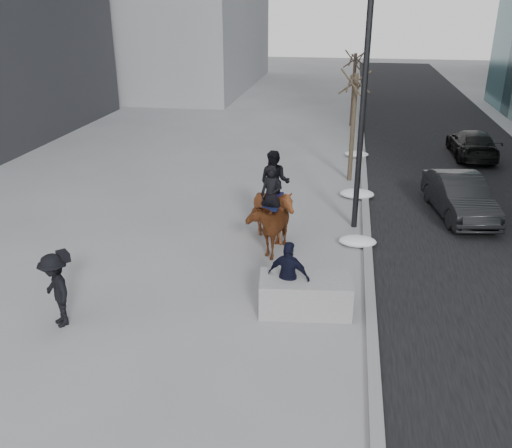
% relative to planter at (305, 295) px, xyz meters
% --- Properties ---
extents(ground, '(120.00, 120.00, 0.00)m').
position_rel_planter_xyz_m(ground, '(-1.44, 0.36, -0.43)').
color(ground, gray).
rests_on(ground, ground).
extents(road, '(8.00, 90.00, 0.01)m').
position_rel_planter_xyz_m(road, '(5.56, 10.36, -0.42)').
color(road, black).
rests_on(road, ground).
extents(curb, '(0.25, 90.00, 0.12)m').
position_rel_planter_xyz_m(curb, '(1.56, 10.36, -0.37)').
color(curb, gray).
rests_on(curb, ground).
extents(planter, '(2.26, 1.31, 0.86)m').
position_rel_planter_xyz_m(planter, '(0.00, 0.00, 0.00)').
color(planter, '#949497').
rests_on(planter, ground).
extents(car_near, '(2.12, 4.43, 1.40)m').
position_rel_planter_xyz_m(car_near, '(4.66, 7.03, 0.27)').
color(car_near, black).
rests_on(car_near, ground).
extents(car_far, '(1.82, 4.41, 1.28)m').
position_rel_planter_xyz_m(car_far, '(6.55, 14.87, 0.21)').
color(car_far, black).
rests_on(car_far, ground).
extents(tree_near, '(1.20, 1.20, 4.74)m').
position_rel_planter_xyz_m(tree_near, '(0.96, 10.40, 1.94)').
color(tree_near, '#362A1F').
rests_on(tree_near, ground).
extents(tree_far, '(1.20, 1.20, 4.53)m').
position_rel_planter_xyz_m(tree_far, '(0.96, 20.80, 1.83)').
color(tree_far, '#362B20').
rests_on(tree_far, ground).
extents(mounted_left, '(1.18, 2.07, 2.53)m').
position_rel_planter_xyz_m(mounted_left, '(-1.30, 3.23, 0.51)').
color(mounted_left, '#4C2B0F').
rests_on(mounted_left, ground).
extents(mounted_right, '(1.58, 1.76, 2.81)m').
position_rel_planter_xyz_m(mounted_right, '(-1.28, 3.85, 0.70)').
color(mounted_right, '#47270E').
rests_on(mounted_right, ground).
extents(feeder, '(1.10, 0.97, 1.75)m').
position_rel_planter_xyz_m(feeder, '(-0.40, 0.00, 0.45)').
color(feeder, black).
rests_on(feeder, ground).
extents(camera_crew, '(1.27, 1.26, 1.75)m').
position_rel_planter_xyz_m(camera_crew, '(-5.45, -1.52, 0.46)').
color(camera_crew, black).
rests_on(camera_crew, ground).
extents(lamppost, '(0.25, 0.80, 9.09)m').
position_rel_planter_xyz_m(lamppost, '(1.16, 5.41, 4.56)').
color(lamppost, black).
rests_on(lamppost, ground).
extents(snow_piles, '(1.27, 10.72, 0.32)m').
position_rel_planter_xyz_m(snow_piles, '(1.26, 8.57, -0.28)').
color(snow_piles, white).
rests_on(snow_piles, ground).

